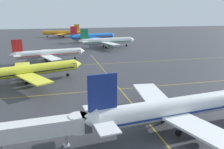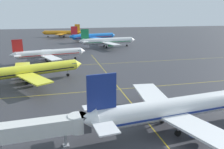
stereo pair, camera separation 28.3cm
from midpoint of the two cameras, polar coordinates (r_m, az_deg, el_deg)
The scene contains 8 objects.
airliner_front_gate at distance 47.46m, azimuth 16.04°, elevation -8.01°, with size 41.16×35.30×12.79m.
airliner_second_row at distance 79.96m, azimuth -20.27°, elevation 0.93°, with size 36.83×31.48×11.72m.
airliner_third_row at distance 111.40m, azimuth -15.66°, elevation 5.08°, with size 35.01×29.80×10.92m.
airliner_far_left_stand at distance 150.55m, azimuth -1.34°, elevation 8.40°, with size 39.04×33.54×12.13m.
airliner_far_right_stand at distance 180.13m, azimuth -5.01°, elevation 9.52°, with size 38.73×32.98×12.19m.
airliner_distant_taxiway at distance 217.95m, azimuth -12.57°, elevation 10.19°, with size 36.89×31.35×11.52m.
taxiway_markings at distance 69.50m, azimuth 1.85°, elevation -3.65°, with size 129.43×116.07×0.01m.
jet_bridge at distance 40.59m, azimuth -15.86°, elevation -12.67°, with size 17.13×3.98×5.58m.
Camera 1 is at (-17.92, -29.99, 22.83)m, focal length 36.49 mm.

